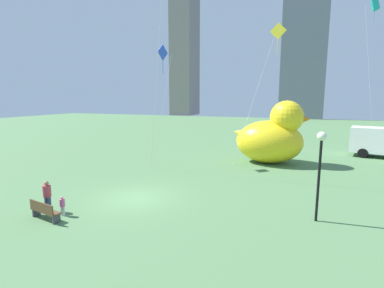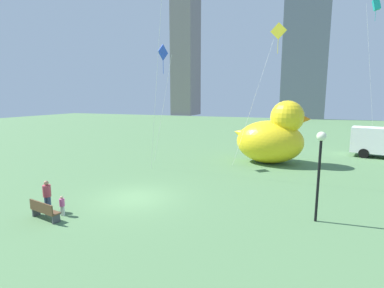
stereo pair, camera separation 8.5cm
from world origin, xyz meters
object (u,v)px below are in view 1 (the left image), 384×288
Objects in this scene: lamppost at (320,156)px; kite_yellow at (276,38)px; kite_teal at (375,6)px; person_child at (62,205)px; giant_inflatable_duck at (272,137)px; box_truck at (383,143)px; park_bench at (44,210)px; person_adult at (47,195)px; kite_blue at (163,57)px.

kite_yellow is at bearing 106.82° from lamppost.
person_child is at bearing -121.39° from kite_teal.
giant_inflatable_duck is 11.40m from box_truck.
person_child is at bearing -120.50° from kite_yellow.
park_bench is at bearing -120.55° from kite_yellow.
giant_inflatable_duck is 8.06m from kite_yellow.
lamppost is at bearing 15.96° from person_adult.
park_bench is 19.80m from kite_yellow.
person_adult is 1.61× the size of person_child.
kite_teal is at bearing 58.61° from park_bench.
kite_teal reaches higher than person_child.
person_child is 27.95m from box_truck.
kite_teal reaches higher than person_adult.
kite_blue is at bearing -156.49° from giant_inflatable_duck.
lamppost is (11.89, 4.44, 2.59)m from park_bench.
kite_yellow is (0.08, -1.33, 7.95)m from giant_inflatable_duck.
giant_inflatable_duck is at bearing 105.35° from lamppost.
lamppost reaches higher than person_child.
person_adult is 0.10× the size of kite_teal.
person_child is 0.24× the size of lamppost.
box_truck reaches higher than person_adult.
park_bench is 0.29× the size of box_truck.
giant_inflatable_duck is at bearing 58.58° from person_adult.
kite_blue is at bearing -164.48° from kite_yellow.
kite_yellow reaches higher than giant_inflatable_duck.
person_adult is 0.14× the size of kite_yellow.
park_bench is 0.43× the size of lamppost.
person_child is 0.09× the size of kite_yellow.
park_bench is 1.15m from person_adult.
lamppost is 13.01m from kite_yellow.
person_child is 19.06m from kite_yellow.
box_truck is 0.62× the size of kite_blue.
kite_blue is (-18.24, -9.71, 7.50)m from box_truck.
box_truck is 21.99m from kite_blue.
lamppost is 0.26× the size of kite_teal.
lamppost reaches higher than box_truck.
giant_inflatable_duck is (9.35, 15.30, 1.44)m from person_adult.
kite_blue is at bearing -136.54° from kite_teal.
kite_blue reaches higher than park_bench.
box_truck is at bearing 48.22° from person_adult.
person_adult is 0.38× the size of lamppost.
person_adult is 28.55m from box_truck.
kite_blue is (0.77, 11.57, 8.06)m from person_adult.
kite_yellow is at bearing -142.68° from box_truck.
person_child reaches higher than park_bench.
box_truck is (18.34, 22.13, 0.96)m from park_bench.
person_child is 0.10× the size of kite_blue.
person_adult is at bearing 172.07° from person_child.
person_adult is at bearing 128.68° from park_bench.
person_child is 0.16× the size of box_truck.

